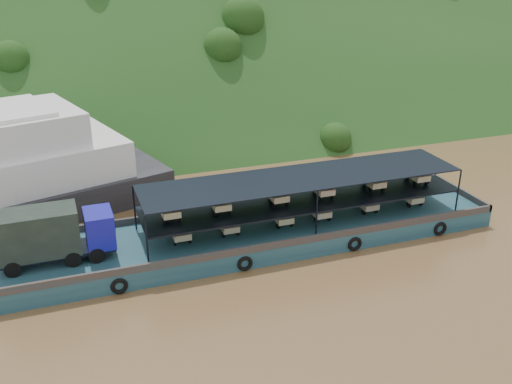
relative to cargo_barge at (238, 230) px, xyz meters
name	(u,v)px	position (x,y,z in m)	size (l,w,h in m)	color
ground	(297,246)	(3.90, -1.43, -1.18)	(160.00, 160.00, 0.00)	brown
hillside	(183,117)	(3.90, 34.57, -1.18)	(140.00, 28.00, 28.00)	#183814
cargo_barge	(238,230)	(0.00, 0.00, 0.00)	(35.00, 7.18, 4.76)	#143847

